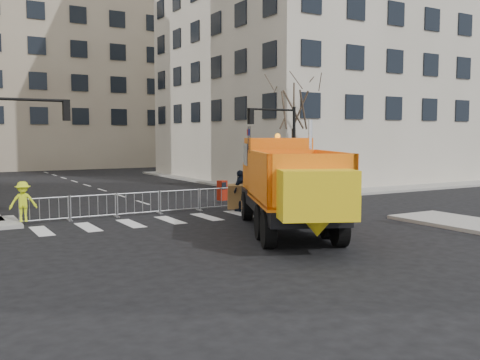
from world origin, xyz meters
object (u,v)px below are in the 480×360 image
cop_a (266,195)px  cop_c (240,191)px  cop_b (242,192)px  newspaper_box (222,190)px  plow_truck (289,182)px  worker (23,202)px

cop_a → cop_c: bearing=-46.1°
cop_b → newspaper_box: bearing=-108.0°
plow_truck → newspaper_box: bearing=11.4°
cop_b → worker: bearing=-14.1°
plow_truck → cop_b: plow_truck is taller
newspaper_box → cop_c: bearing=-120.8°
cop_b → worker: size_ratio=1.01×
worker → plow_truck: bearing=-35.7°
cop_a → cop_b: (-0.45, 1.53, 0.04)m
cop_a → worker: (-10.80, 1.85, 0.18)m
cop_a → cop_b: bearing=-77.2°
plow_truck → worker: 11.02m
cop_c → newspaper_box: cop_c is taller
cop_b → cop_c: size_ratio=0.84×
cop_a → newspaper_box: (-0.19, 4.12, -0.11)m
cop_b → newspaper_box: (0.26, 2.59, -0.15)m
cop_b → cop_c: bearing=41.8°
worker → newspaper_box: worker is taller
plow_truck → cop_b: 6.98m
plow_truck → cop_a: (2.31, 5.11, -1.13)m
plow_truck → cop_c: plow_truck is taller
cop_a → cop_b: cop_b is taller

